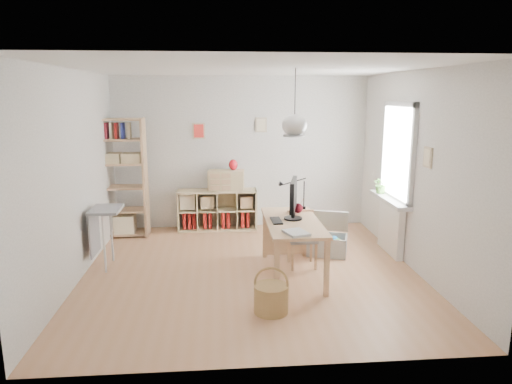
{
  "coord_description": "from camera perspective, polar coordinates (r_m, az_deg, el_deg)",
  "views": [
    {
      "loc": [
        -0.41,
        -5.88,
        2.38
      ],
      "look_at": [
        0.1,
        0.3,
        1.05
      ],
      "focal_mm": 32.0,
      "sensor_mm": 36.0,
      "label": 1
    }
  ],
  "objects": [
    {
      "name": "cube_shelf",
      "position": [
        8.23,
        -5.0,
        -2.59
      ],
      "size": [
        1.4,
        0.38,
        0.72
      ],
      "color": "beige",
      "rests_on": "ground"
    },
    {
      "name": "paper_tray",
      "position": [
        5.47,
        5.04,
        -5.1
      ],
      "size": [
        0.33,
        0.36,
        0.03
      ],
      "primitive_type": "cube",
      "rotation": [
        0.0,
        0.0,
        0.33
      ],
      "color": "silver",
      "rests_on": "desk"
    },
    {
      "name": "ground",
      "position": [
        6.35,
        -0.69,
        -9.89
      ],
      "size": [
        4.5,
        4.5,
        0.0
      ],
      "primitive_type": "plane",
      "color": "tan",
      "rests_on": "ground"
    },
    {
      "name": "potted_plant",
      "position": [
        7.39,
        15.39,
        0.94
      ],
      "size": [
        0.29,
        0.27,
        0.29
      ],
      "primitive_type": "imported",
      "rotation": [
        0.0,
        0.0,
        0.18
      ],
      "color": "#40732B",
      "rests_on": "windowsill"
    },
    {
      "name": "tall_bookshelf",
      "position": [
        7.95,
        -16.47,
        2.27
      ],
      "size": [
        0.8,
        0.38,
        2.0
      ],
      "color": "tan",
      "rests_on": "ground"
    },
    {
      "name": "storage_chest",
      "position": [
        7.06,
        8.99,
        -6.01
      ],
      "size": [
        0.75,
        0.8,
        0.61
      ],
      "rotation": [
        0.0,
        0.0,
        -0.32
      ],
      "color": "silver",
      "rests_on": "ground"
    },
    {
      "name": "red_vase",
      "position": [
        8.01,
        -2.87,
        3.41
      ],
      "size": [
        0.16,
        0.16,
        0.19
      ],
      "primitive_type": "ellipsoid",
      "color": "#AC0E18",
      "rests_on": "drawer_chest"
    },
    {
      "name": "window_unit",
      "position": [
        7.04,
        17.36,
        4.79
      ],
      "size": [
        0.07,
        1.16,
        1.46
      ],
      "color": "white",
      "rests_on": "ground"
    },
    {
      "name": "room_shell",
      "position": [
        5.82,
        4.84,
        8.33
      ],
      "size": [
        4.5,
        4.5,
        4.5
      ],
      "color": "white",
      "rests_on": "ground"
    },
    {
      "name": "side_table",
      "position": [
        6.66,
        -18.73,
        -3.44
      ],
      "size": [
        0.4,
        0.55,
        0.85
      ],
      "color": "gray",
      "rests_on": "ground"
    },
    {
      "name": "desk",
      "position": [
        6.06,
        4.61,
        -4.46
      ],
      "size": [
        0.7,
        1.5,
        0.75
      ],
      "color": "tan",
      "rests_on": "ground"
    },
    {
      "name": "monitor",
      "position": [
        6.04,
        4.69,
        -0.64
      ],
      "size": [
        0.25,
        0.61,
        0.54
      ],
      "rotation": [
        0.0,
        0.0,
        -0.23
      ],
      "color": "black",
      "rests_on": "desk"
    },
    {
      "name": "radiator",
      "position": [
        7.25,
        16.53,
        -4.24
      ],
      "size": [
        0.1,
        0.8,
        0.8
      ],
      "primitive_type": "cube",
      "color": "white",
      "rests_on": "ground"
    },
    {
      "name": "keyboard",
      "position": [
        6.0,
        2.55,
        -3.59
      ],
      "size": [
        0.14,
        0.34,
        0.02
      ],
      "primitive_type": "cube",
      "rotation": [
        0.0,
        0.0,
        0.03
      ],
      "color": "black",
      "rests_on": "desk"
    },
    {
      "name": "windowsill",
      "position": [
        7.13,
        16.36,
        -0.94
      ],
      "size": [
        0.22,
        1.2,
        0.06
      ],
      "primitive_type": "cube",
      "color": "silver",
      "rests_on": "radiator"
    },
    {
      "name": "wicker_basket",
      "position": [
        5.19,
        1.9,
        -13.05
      ],
      "size": [
        0.39,
        0.38,
        0.53
      ],
      "rotation": [
        0.0,
        0.0,
        -0.21
      ],
      "color": "#AB884D",
      "rests_on": "ground"
    },
    {
      "name": "drawer_chest",
      "position": [
        8.05,
        -3.75,
        1.49
      ],
      "size": [
        0.65,
        0.35,
        0.36
      ],
      "primitive_type": "cube",
      "rotation": [
        0.0,
        0.0,
        -0.11
      ],
      "color": "beige",
      "rests_on": "cube_shelf"
    },
    {
      "name": "task_lamp",
      "position": [
        6.5,
        4.37,
        0.26
      ],
      "size": [
        0.41,
        0.15,
        0.44
      ],
      "color": "black",
      "rests_on": "desk"
    },
    {
      "name": "yarn_ball",
      "position": [
        6.42,
        5.27,
        -2.01
      ],
      "size": [
        0.14,
        0.14,
        0.14
      ],
      "primitive_type": "sphere",
      "color": "#450915",
      "rests_on": "desk"
    },
    {
      "name": "chair",
      "position": [
        6.48,
        5.74,
        -5.35
      ],
      "size": [
        0.38,
        0.38,
        0.78
      ],
      "rotation": [
        0.0,
        0.0,
        0.0
      ],
      "color": "gray",
      "rests_on": "ground"
    }
  ]
}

